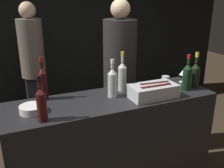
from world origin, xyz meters
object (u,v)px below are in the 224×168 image
Objects in this scene: champagne_bottle at (195,74)px; person_in_hoodie at (33,63)px; red_wine_bottle_tall at (43,83)px; rose_wine_bottle at (122,75)px; bowl_white at (32,109)px; wine_glass at (184,73)px; ice_bin_with_bottles at (153,90)px; candle_votive at (166,79)px; red_wine_bottle_burgundy at (187,76)px; person_blond_tee at (120,74)px; red_wine_bottle_black_foil at (41,102)px; white_wine_bottle at (112,82)px.

champagne_bottle is 0.19× the size of person_in_hoodie.
red_wine_bottle_tall is at bearing 169.21° from champagne_bottle.
champagne_bottle is 2.11m from person_in_hoodie.
person_in_hoodie reaches higher than rose_wine_bottle.
bowl_white is 1.32× the size of wine_glass.
ice_bin_with_bottles is 0.47m from candle_votive.
person_in_hoodie reaches higher than red_wine_bottle_burgundy.
red_wine_bottle_burgundy is 0.82m from person_blond_tee.
ice_bin_with_bottles reaches higher than bowl_white.
ice_bin_with_bottles is 1.23× the size of red_wine_bottle_black_foil.
red_wine_bottle_burgundy is at bearing -121.46° from wine_glass.
person_blond_tee is (1.04, 0.66, -0.03)m from bowl_white.
red_wine_bottle_tall reaches higher than wine_glass.
red_wine_bottle_black_foil is at bearing -163.77° from candle_votive.
wine_glass is at bearing -2.80° from rose_wine_bottle.
red_wine_bottle_burgundy reaches higher than red_wine_bottle_black_foil.
wine_glass reaches higher than bowl_white.
red_wine_bottle_black_foil is at bearing -72.03° from bowl_white.
person_blond_tee is (0.21, 0.50, -0.15)m from rose_wine_bottle.
bowl_white is at bearing -171.36° from candle_votive.
champagne_bottle is at bearing -10.79° from red_wine_bottle_tall.
ice_bin_with_bottles is 0.51m from champagne_bottle.
ice_bin_with_bottles is 0.55m from wine_glass.
red_wine_bottle_burgundy is 0.71m from white_wine_bottle.
champagne_bottle is 0.19× the size of person_blond_tee.
bowl_white is 0.85m from rose_wine_bottle.
candle_votive is at bearing 122.88° from champagne_bottle.
candle_votive is at bearing 5.81° from rose_wine_bottle.
champagne_bottle reaches higher than wine_glass.
red_wine_bottle_burgundy is 1.02× the size of white_wine_bottle.
red_wine_bottle_tall reaches higher than red_wine_bottle_black_foil.
candle_votive is 0.23× the size of red_wine_bottle_burgundy.
red_wine_bottle_burgundy is at bearing 48.53° from person_in_hoodie.
red_wine_bottle_tall is (-0.88, 0.33, 0.09)m from ice_bin_with_bottles.
person_in_hoodie is (0.07, 1.38, -0.16)m from red_wine_bottle_tall.
wine_glass is (0.50, 0.23, 0.04)m from ice_bin_with_bottles.
rose_wine_bottle is 0.18m from white_wine_bottle.
wine_glass is at bearing 11.35° from red_wine_bottle_black_foil.
champagne_bottle is (0.50, 0.07, 0.07)m from ice_bin_with_bottles.
person_blond_tee is at bearing 54.79° from person_in_hoodie.
bowl_white is at bearing 107.97° from red_wine_bottle_black_foil.
red_wine_bottle_tall reaches higher than bowl_white.
red_wine_bottle_tall is (-0.70, 0.07, 0.00)m from rose_wine_bottle.
person_in_hoodie is at bearing 85.50° from red_wine_bottle_black_foil.
wine_glass is at bearing 58.54° from red_wine_bottle_burgundy.
red_wine_bottle_tall reaches higher than red_wine_bottle_burgundy.
bowl_white is at bearing -175.47° from wine_glass.
red_wine_bottle_black_foil is (-0.07, -0.40, -0.01)m from red_wine_bottle_tall.
candle_votive is (1.35, 0.21, 0.00)m from bowl_white.
rose_wine_bottle is at bearing 36.61° from person_in_hoodie.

